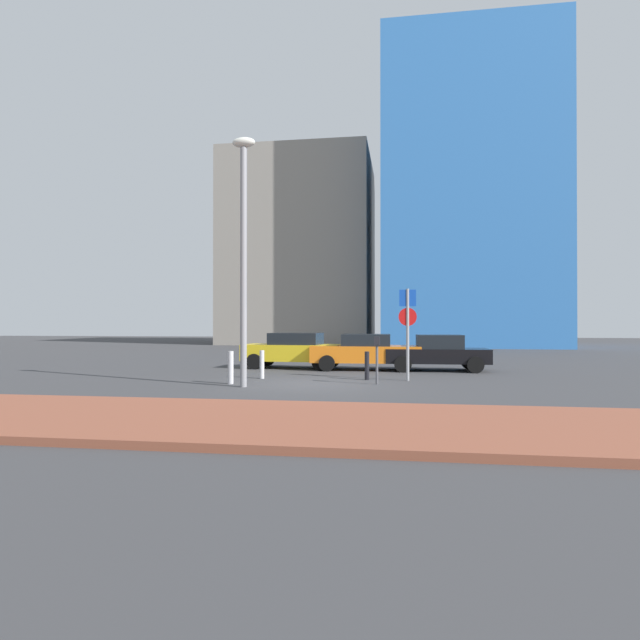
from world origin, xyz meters
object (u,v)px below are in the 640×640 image
object	(u,v)px
parked_car_black	(437,352)
traffic_bollard_far	(262,364)
parking_sign_post	(408,323)
street_lamp	(244,241)
parked_car_yellow	(293,350)
traffic_bollard_mid	(367,366)
parked_car_orange	(366,351)
traffic_bollard_near	(231,367)
parking_meter	(377,354)

from	to	relation	value
parked_car_black	traffic_bollard_far	xyz separation A→B (m)	(-6.16, -4.07, -0.25)
parking_sign_post	traffic_bollard_far	size ratio (longest dim) A/B	3.13
parking_sign_post	street_lamp	distance (m)	6.00
parked_car_yellow	traffic_bollard_mid	bearing A→B (deg)	-51.37
street_lamp	traffic_bollard_far	size ratio (longest dim) A/B	7.68
street_lamp	parked_car_black	bearing A→B (deg)	47.07
parked_car_orange	traffic_bollard_near	distance (m)	6.96
parked_car_yellow	parked_car_orange	bearing A→B (deg)	-6.50
parked_car_yellow	parked_car_black	distance (m)	5.99
parked_car_orange	parking_sign_post	bearing A→B (deg)	-67.46
parked_car_orange	traffic_bollard_mid	distance (m)	3.94
parked_car_yellow	parking_sign_post	distance (m)	6.54
parking_meter	traffic_bollard_mid	bearing A→B (deg)	106.77
traffic_bollard_mid	traffic_bollard_far	world-z (taller)	traffic_bollard_far
parking_meter	traffic_bollard_mid	world-z (taller)	parking_meter
parking_meter	street_lamp	size ratio (longest dim) A/B	0.20
parked_car_yellow	parked_car_orange	world-z (taller)	parked_car_yellow
parked_car_yellow	parking_meter	xyz separation A→B (m)	(3.81, -5.59, 0.17)
street_lamp	traffic_bollard_mid	xyz separation A→B (m)	(3.51, 2.60, -3.88)
parking_meter	traffic_bollard_near	xyz separation A→B (m)	(-4.54, -0.56, -0.45)
parked_car_orange	traffic_bollard_far	bearing A→B (deg)	-129.19
parked_car_orange	traffic_bollard_far	xyz separation A→B (m)	(-3.30, -4.05, -0.27)
parked_car_orange	traffic_bollard_near	size ratio (longest dim) A/B	4.33
parked_car_orange	parking_sign_post	xyz separation A→B (m)	(1.65, -3.97, 1.16)
parked_car_black	traffic_bollard_near	size ratio (longest dim) A/B	3.97
parked_car_yellow	traffic_bollard_far	bearing A→B (deg)	-92.40
parked_car_black	parking_sign_post	xyz separation A→B (m)	(-1.21, -3.99, 1.18)
parked_car_yellow	traffic_bollard_near	xyz separation A→B (m)	(-0.73, -6.15, -0.27)
parked_car_yellow	traffic_bollard_far	size ratio (longest dim) A/B	4.33
traffic_bollard_near	traffic_bollard_mid	distance (m)	4.55
parked_car_yellow	parking_sign_post	bearing A→B (deg)	-42.24
street_lamp	traffic_bollard_far	world-z (taller)	street_lamp
parked_car_orange	street_lamp	size ratio (longest dim) A/B	0.60
parking_meter	parked_car_orange	bearing A→B (deg)	97.56
parking_sign_post	traffic_bollard_mid	size ratio (longest dim) A/B	3.20
parked_car_orange	parked_car_black	distance (m)	2.86
street_lamp	traffic_bollard_far	bearing A→B (deg)	92.14
parked_car_black	parking_sign_post	world-z (taller)	parking_sign_post
parked_car_orange	traffic_bollard_far	size ratio (longest dim) A/B	4.57
parked_car_black	traffic_bollard_mid	bearing A→B (deg)	-123.10
parked_car_orange	street_lamp	xyz separation A→B (m)	(-3.21, -6.51, 3.60)
parked_car_black	traffic_bollard_far	distance (m)	7.39
traffic_bollard_mid	parking_meter	bearing A→B (deg)	-73.23
traffic_bollard_near	traffic_bollard_far	bearing A→B (deg)	72.68
parked_car_yellow	parking_sign_post	world-z (taller)	parking_sign_post
parking_meter	street_lamp	xyz separation A→B (m)	(-3.91, -1.28, 3.40)
street_lamp	traffic_bollard_mid	world-z (taller)	street_lamp
parking_meter	traffic_bollard_near	world-z (taller)	parking_meter
parked_car_yellow	traffic_bollard_far	distance (m)	4.42
parked_car_black	street_lamp	size ratio (longest dim) A/B	0.55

